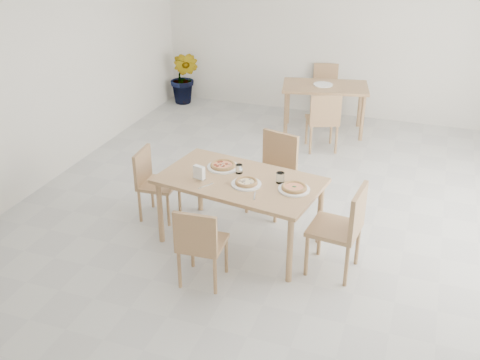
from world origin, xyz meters
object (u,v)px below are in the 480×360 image
(chair_north, at_px, (274,167))
(pizza_pepperoni, at_px, (223,165))
(chair_east, at_px, (344,225))
(plate_margherita, at_px, (294,189))
(tumbler_b, at_px, (239,169))
(chair_back_n, at_px, (326,87))
(chair_south, at_px, (200,242))
(chair_west, at_px, (152,179))
(chair_back_s, at_px, (323,118))
(main_table, at_px, (240,186))
(plate_pepperoni, at_px, (223,167))
(plate_empty, at_px, (323,85))
(second_table, at_px, (325,92))
(pizza_mushroom, at_px, (246,182))
(napkin_holder, at_px, (199,173))
(pizza_margherita, at_px, (294,187))
(plate_mushroom, at_px, (246,184))
(potted_plant, at_px, (185,78))
(tumbler_a, at_px, (280,178))

(chair_north, xyz_separation_m, pizza_pepperoni, (-0.39, -0.64, 0.25))
(chair_east, xyz_separation_m, plate_margherita, (-0.53, 0.13, 0.22))
(tumbler_b, relative_size, chair_back_n, 0.11)
(chair_south, xyz_separation_m, chair_east, (1.21, 0.65, 0.06))
(chair_west, xyz_separation_m, chair_back_s, (1.44, 2.49, 0.04))
(main_table, xyz_separation_m, plate_pepperoni, (-0.26, 0.19, 0.08))
(plate_margherita, bearing_deg, chair_back_s, 95.58)
(chair_north, relative_size, chair_back_s, 1.05)
(chair_north, bearing_deg, tumbler_b, -89.40)
(main_table, bearing_deg, tumbler_b, 122.60)
(chair_back_s, xyz_separation_m, plate_empty, (-0.19, 0.77, 0.25))
(second_table, bearing_deg, tumbler_b, -105.96)
(tumbler_b, height_order, plate_empty, tumbler_b)
(chair_west, distance_m, plate_pepperoni, 0.91)
(plate_margherita, xyz_separation_m, pizza_mushroom, (-0.48, -0.05, 0.02))
(plate_pepperoni, bearing_deg, main_table, -36.72)
(pizza_pepperoni, distance_m, napkin_holder, 0.36)
(plate_margherita, height_order, pizza_margherita, pizza_margherita)
(chair_east, xyz_separation_m, plate_mushroom, (-1.01, 0.08, 0.22))
(plate_mushroom, distance_m, plate_pepperoni, 0.47)
(main_table, relative_size, chair_north, 1.90)
(chair_east, bearing_deg, pizza_mushroom, -88.67)
(chair_west, height_order, potted_plant, potted_plant)
(chair_west, relative_size, plate_margherita, 2.59)
(chair_south, distance_m, plate_empty, 4.29)
(chair_back_s, relative_size, plate_empty, 2.98)
(pizza_mushroom, distance_m, tumbler_a, 0.34)
(chair_east, relative_size, chair_back_s, 1.06)
(chair_east, xyz_separation_m, potted_plant, (-3.56, 4.15, -0.07))
(chair_west, distance_m, pizza_pepperoni, 0.92)
(second_table, bearing_deg, plate_mushroom, -103.15)
(chair_back_n, xyz_separation_m, plate_empty, (0.09, -0.73, 0.26))
(chair_back_s, bearing_deg, chair_back_n, -102.18)
(tumbler_b, bearing_deg, pizza_mushroom, -55.30)
(plate_mushroom, height_order, napkin_holder, napkin_holder)
(chair_east, distance_m, potted_plant, 5.47)
(main_table, distance_m, tumbler_a, 0.43)
(second_table, distance_m, plate_empty, 0.12)
(plate_mushroom, height_order, pizza_pepperoni, pizza_pepperoni)
(chair_back_s, bearing_deg, napkin_holder, 53.52)
(chair_south, height_order, pizza_pepperoni, chair_south)
(main_table, xyz_separation_m, plate_mushroom, (0.10, -0.10, 0.08))
(pizza_mushroom, bearing_deg, chair_north, 88.56)
(plate_margherita, bearing_deg, chair_west, 171.74)
(plate_margherita, distance_m, plate_empty, 3.53)
(second_table, bearing_deg, main_table, -104.88)
(chair_west, distance_m, pizza_margherita, 1.75)
(tumbler_b, distance_m, chair_back_n, 4.06)
(chair_south, distance_m, plate_mushroom, 0.81)
(chair_north, bearing_deg, pizza_pepperoni, -105.87)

